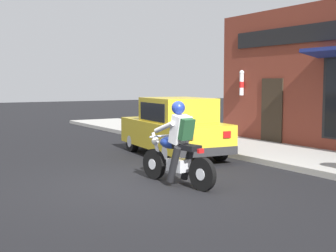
# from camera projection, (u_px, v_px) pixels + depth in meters

# --- Properties ---
(ground_plane) EXTENTS (80.00, 80.00, 0.00)m
(ground_plane) POSITION_uv_depth(u_px,v_px,m) (147.00, 185.00, 9.04)
(ground_plane) COLOR black
(sidewalk_curb) EXTENTS (2.60, 22.00, 0.14)m
(sidewalk_curb) POSITION_uv_depth(u_px,v_px,m) (236.00, 146.00, 14.04)
(sidewalk_curb) COLOR #ADAAA3
(sidewalk_curb) RESTS_ON ground
(motorcycle_with_rider) EXTENTS (0.67, 2.01, 1.62)m
(motorcycle_with_rider) POSITION_uv_depth(u_px,v_px,m) (178.00, 150.00, 8.97)
(motorcycle_with_rider) COLOR black
(motorcycle_with_rider) RESTS_ON ground
(car_hatchback) EXTENTS (2.02, 3.93, 1.57)m
(car_hatchback) POSITION_uv_depth(u_px,v_px,m) (174.00, 128.00, 12.48)
(car_hatchback) COLOR black
(car_hatchback) RESTS_ON ground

